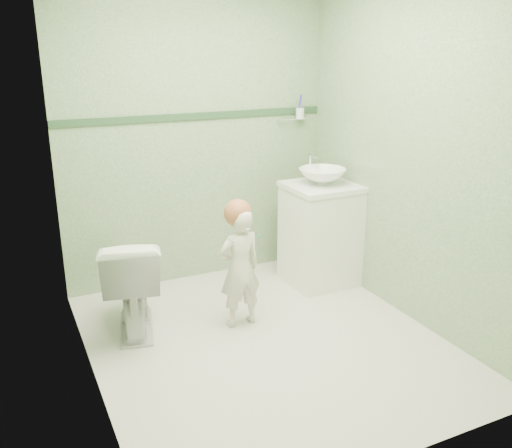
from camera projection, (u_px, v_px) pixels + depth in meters
ground at (266, 341)px, 3.69m from camera, size 2.50×2.50×0.00m
room_shell at (267, 164)px, 3.32m from camera, size 2.50×2.54×2.40m
trim_stripe at (196, 116)px, 4.34m from camera, size 2.20×0.02×0.05m
vanity at (320, 236)px, 4.51m from camera, size 0.52×0.50×0.80m
counter at (322, 187)px, 4.39m from camera, size 0.54×0.52×0.04m
basin at (322, 176)px, 4.36m from camera, size 0.37×0.37×0.13m
faucet at (310, 162)px, 4.49m from camera, size 0.03×0.13×0.18m
cup_holder at (299, 113)px, 4.66m from camera, size 0.26×0.07×0.21m
toilet at (132, 283)px, 3.76m from camera, size 0.53×0.75×0.69m
toddler at (240, 268)px, 3.80m from camera, size 0.32×0.22×0.85m
hair_cap at (238, 213)px, 3.70m from camera, size 0.19×0.19×0.19m
teal_toothbrush at (258, 235)px, 3.65m from camera, size 0.11×0.13×0.08m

